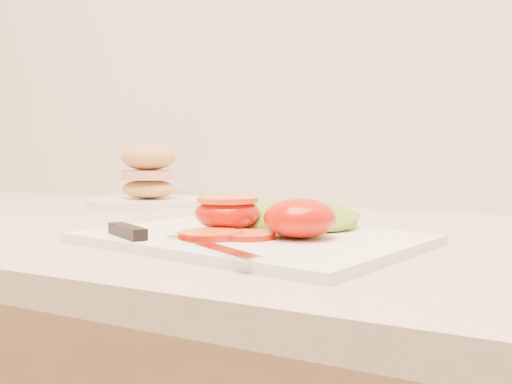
% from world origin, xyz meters
% --- Properties ---
extents(cutting_board, '(0.38, 0.30, 0.01)m').
position_xyz_m(cutting_board, '(-0.18, 1.57, 0.94)').
color(cutting_board, white).
rests_on(cutting_board, counter).
extents(tomato_half_dome, '(0.08, 0.08, 0.04)m').
position_xyz_m(tomato_half_dome, '(-0.12, 1.57, 0.96)').
color(tomato_half_dome, red).
rests_on(tomato_half_dome, cutting_board).
extents(tomato_half_cut, '(0.08, 0.08, 0.04)m').
position_xyz_m(tomato_half_cut, '(-0.21, 1.59, 0.96)').
color(tomato_half_cut, red).
rests_on(tomato_half_cut, cutting_board).
extents(tomato_slice_0, '(0.06, 0.06, 0.01)m').
position_xyz_m(tomato_slice_0, '(-0.20, 1.53, 0.94)').
color(tomato_slice_0, orange).
rests_on(tomato_slice_0, cutting_board).
extents(tomato_slice_1, '(0.06, 0.06, 0.01)m').
position_xyz_m(tomato_slice_1, '(-0.16, 1.54, 0.94)').
color(tomato_slice_1, orange).
rests_on(tomato_slice_1, cutting_board).
extents(lettuce_leaf_0, '(0.18, 0.17, 0.03)m').
position_xyz_m(lettuce_leaf_0, '(-0.18, 1.64, 0.95)').
color(lettuce_leaf_0, '#7CAB2D').
rests_on(lettuce_leaf_0, cutting_board).
extents(lettuce_leaf_1, '(0.15, 0.14, 0.03)m').
position_xyz_m(lettuce_leaf_1, '(-0.13, 1.64, 0.95)').
color(lettuce_leaf_1, '#7CAB2D').
rests_on(lettuce_leaf_1, cutting_board).
extents(knife, '(0.22, 0.09, 0.01)m').
position_xyz_m(knife, '(-0.24, 1.48, 0.94)').
color(knife, silver).
rests_on(knife, cutting_board).
extents(sandwich_plate, '(0.23, 0.23, 0.11)m').
position_xyz_m(sandwich_plate, '(-0.56, 1.88, 0.97)').
color(sandwich_plate, white).
rests_on(sandwich_plate, counter).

